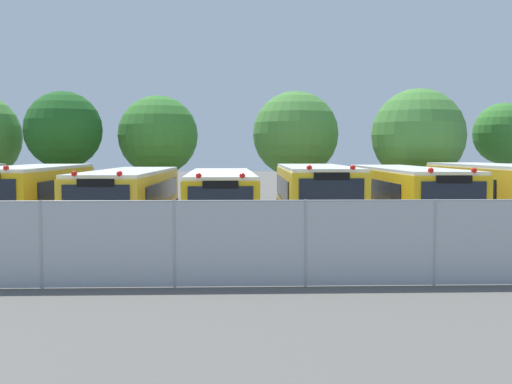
{
  "coord_description": "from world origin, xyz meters",
  "views": [
    {
      "loc": [
        0.39,
        -25.16,
        3.14
      ],
      "look_at": [
        1.33,
        0.0,
        1.6
      ],
      "focal_mm": 46.19,
      "sensor_mm": 36.0,
      "label": 1
    }
  ],
  "objects_px": {
    "school_bus_1": "(32,197)",
    "traffic_cone": "(116,264)",
    "school_bus_6": "(493,195)",
    "tree_3": "(298,134)",
    "school_bus_2": "(130,199)",
    "school_bus_4": "(315,196)",
    "tree_4": "(417,135)",
    "school_bus_3": "(221,199)",
    "tree_1": "(62,130)",
    "tree_5": "(506,132)",
    "school_bus_5": "(405,197)",
    "tree_2": "(156,136)"
  },
  "relations": [
    {
      "from": "school_bus_4",
      "to": "tree_5",
      "type": "xyz_separation_m",
      "value": [
        11.7,
        10.08,
        2.76
      ]
    },
    {
      "from": "tree_4",
      "to": "school_bus_1",
      "type": "bearing_deg",
      "value": -154.81
    },
    {
      "from": "tree_3",
      "to": "school_bus_3",
      "type": "bearing_deg",
      "value": -112.04
    },
    {
      "from": "tree_2",
      "to": "school_bus_1",
      "type": "bearing_deg",
      "value": -109.33
    },
    {
      "from": "school_bus_3",
      "to": "school_bus_2",
      "type": "bearing_deg",
      "value": 4.22
    },
    {
      "from": "school_bus_1",
      "to": "traffic_cone",
      "type": "height_order",
      "value": "school_bus_1"
    },
    {
      "from": "school_bus_4",
      "to": "traffic_cone",
      "type": "xyz_separation_m",
      "value": [
        -6.16,
        -8.48,
        -1.14
      ]
    },
    {
      "from": "school_bus_3",
      "to": "school_bus_4",
      "type": "height_order",
      "value": "school_bus_4"
    },
    {
      "from": "school_bus_2",
      "to": "school_bus_4",
      "type": "xyz_separation_m",
      "value": [
        7.09,
        0.14,
        0.07
      ]
    },
    {
      "from": "school_bus_4",
      "to": "tree_5",
      "type": "distance_m",
      "value": 15.69
    },
    {
      "from": "tree_3",
      "to": "school_bus_4",
      "type": "bearing_deg",
      "value": -91.93
    },
    {
      "from": "school_bus_1",
      "to": "tree_4",
      "type": "xyz_separation_m",
      "value": [
        17.02,
        8.0,
        2.54
      ]
    },
    {
      "from": "school_bus_4",
      "to": "tree_1",
      "type": "xyz_separation_m",
      "value": [
        -11.97,
        9.18,
        2.81
      ]
    },
    {
      "from": "tree_3",
      "to": "tree_2",
      "type": "bearing_deg",
      "value": 178.09
    },
    {
      "from": "school_bus_3",
      "to": "tree_1",
      "type": "relative_size",
      "value": 1.79
    },
    {
      "from": "school_bus_5",
      "to": "traffic_cone",
      "type": "distance_m",
      "value": 12.9
    },
    {
      "from": "school_bus_6",
      "to": "tree_3",
      "type": "height_order",
      "value": "tree_3"
    },
    {
      "from": "traffic_cone",
      "to": "school_bus_4",
      "type": "bearing_deg",
      "value": 53.97
    },
    {
      "from": "school_bus_1",
      "to": "school_bus_2",
      "type": "distance_m",
      "value": 3.74
    },
    {
      "from": "school_bus_6",
      "to": "tree_4",
      "type": "distance_m",
      "value": 8.35
    },
    {
      "from": "school_bus_6",
      "to": "tree_4",
      "type": "height_order",
      "value": "tree_4"
    },
    {
      "from": "school_bus_2",
      "to": "tree_4",
      "type": "xyz_separation_m",
      "value": [
        13.29,
        8.23,
        2.61
      ]
    },
    {
      "from": "tree_2",
      "to": "traffic_cone",
      "type": "bearing_deg",
      "value": -86.64
    },
    {
      "from": "tree_2",
      "to": "school_bus_2",
      "type": "bearing_deg",
      "value": -89.03
    },
    {
      "from": "tree_4",
      "to": "traffic_cone",
      "type": "bearing_deg",
      "value": -126.75
    },
    {
      "from": "school_bus_6",
      "to": "tree_3",
      "type": "bearing_deg",
      "value": -56.81
    },
    {
      "from": "school_bus_5",
      "to": "school_bus_3",
      "type": "bearing_deg",
      "value": -1.02
    },
    {
      "from": "school_bus_3",
      "to": "tree_4",
      "type": "distance_m",
      "value": 12.91
    },
    {
      "from": "tree_2",
      "to": "tree_5",
      "type": "xyz_separation_m",
      "value": [
        18.96,
        -0.13,
        0.19
      ]
    },
    {
      "from": "school_bus_2",
      "to": "school_bus_5",
      "type": "distance_m",
      "value": 10.6
    },
    {
      "from": "school_bus_6",
      "to": "tree_4",
      "type": "xyz_separation_m",
      "value": [
        -0.8,
        7.93,
        2.51
      ]
    },
    {
      "from": "school_bus_2",
      "to": "tree_5",
      "type": "bearing_deg",
      "value": -149.91
    },
    {
      "from": "school_bus_2",
      "to": "school_bus_6",
      "type": "relative_size",
      "value": 1.22
    },
    {
      "from": "school_bus_2",
      "to": "tree_5",
      "type": "xyz_separation_m",
      "value": [
        18.78,
        10.22,
        2.84
      ]
    },
    {
      "from": "tree_1",
      "to": "tree_2",
      "type": "relative_size",
      "value": 1.02
    },
    {
      "from": "tree_3",
      "to": "school_bus_1",
      "type": "bearing_deg",
      "value": -138.49
    },
    {
      "from": "school_bus_2",
      "to": "tree_5",
      "type": "distance_m",
      "value": 21.57
    },
    {
      "from": "school_bus_5",
      "to": "tree_3",
      "type": "height_order",
      "value": "tree_3"
    },
    {
      "from": "school_bus_3",
      "to": "tree_1",
      "type": "distance_m",
      "value": 12.63
    },
    {
      "from": "school_bus_6",
      "to": "school_bus_5",
      "type": "bearing_deg",
      "value": 1.99
    },
    {
      "from": "school_bus_4",
      "to": "tree_2",
      "type": "relative_size",
      "value": 1.59
    },
    {
      "from": "tree_4",
      "to": "tree_2",
      "type": "bearing_deg",
      "value": 171.06
    },
    {
      "from": "school_bus_1",
      "to": "tree_3",
      "type": "height_order",
      "value": "tree_3"
    },
    {
      "from": "school_bus_3",
      "to": "tree_1",
      "type": "height_order",
      "value": "tree_1"
    },
    {
      "from": "school_bus_3",
      "to": "tree_3",
      "type": "relative_size",
      "value": 1.76
    },
    {
      "from": "tree_1",
      "to": "tree_4",
      "type": "bearing_deg",
      "value": -3.42
    },
    {
      "from": "tree_4",
      "to": "tree_3",
      "type": "bearing_deg",
      "value": 162.38
    },
    {
      "from": "school_bus_3",
      "to": "traffic_cone",
      "type": "xyz_separation_m",
      "value": [
        -2.53,
        -8.64,
        -1.03
      ]
    },
    {
      "from": "traffic_cone",
      "to": "tree_3",
      "type": "bearing_deg",
      "value": 70.57
    },
    {
      "from": "school_bus_3",
      "to": "school_bus_1",
      "type": "bearing_deg",
      "value": -0.17
    }
  ]
}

